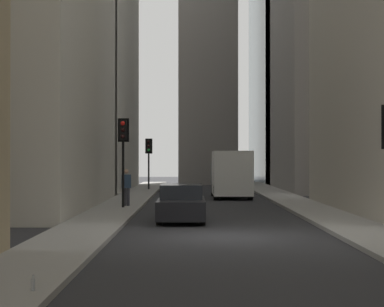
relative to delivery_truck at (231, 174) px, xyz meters
name	(u,v)px	position (x,y,z in m)	size (l,w,h in m)	color
ground_plane	(225,237)	(-20.89, 1.40, -1.46)	(135.00, 135.00, 0.00)	#262628
sidewalk_right	(78,235)	(-20.89, 5.90, -1.39)	(90.00, 2.20, 0.14)	gray
sidewalk_left	(371,235)	(-20.89, -3.10, -1.39)	(90.00, 2.20, 0.14)	gray
building_left_far	(343,25)	(10.55, -9.19, 11.12)	(17.26, 10.50, 25.14)	gray
building_right_far	(62,52)	(8.76, 12.00, 8.79)	(18.67, 10.00, 20.49)	#B7B2A5
delivery_truck	(231,174)	(0.00, 0.00, 0.00)	(6.46, 2.25, 2.84)	silver
sedan_black	(181,204)	(-15.81, 2.80, -0.80)	(4.30, 1.78, 1.42)	black
traffic_light_midblock	(123,142)	(-10.16, 5.58, 1.72)	(0.43, 0.52, 4.14)	black
traffic_light_far_junction	(149,152)	(8.26, 5.53, 1.41)	(0.43, 0.52, 3.71)	black
pedestrian	(126,186)	(-9.14, 5.53, -0.36)	(0.26, 0.44, 1.76)	#33333D
discarded_bottle	(33,284)	(-30.21, 5.16, -1.21)	(0.07, 0.07, 0.27)	#999EA3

